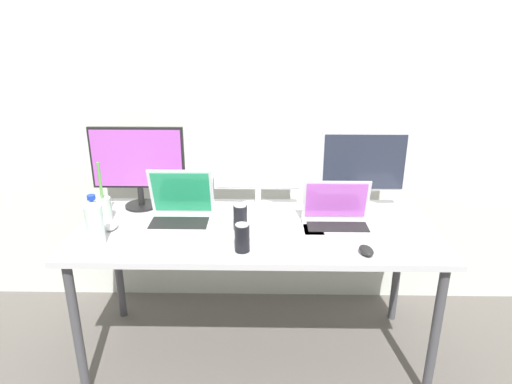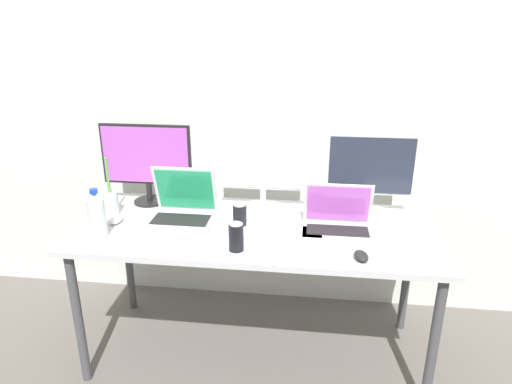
{
  "view_description": "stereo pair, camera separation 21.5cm",
  "coord_description": "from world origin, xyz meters",
  "px_view_note": "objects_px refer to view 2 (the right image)",
  "views": [
    {
      "loc": [
        0.04,
        -2.02,
        1.67
      ],
      "look_at": [
        0.0,
        0.0,
        0.92
      ],
      "focal_mm": 32.0,
      "sensor_mm": 36.0,
      "label": 1
    },
    {
      "loc": [
        0.25,
        -2.0,
        1.67
      ],
      "look_at": [
        0.0,
        0.0,
        0.92
      ],
      "focal_mm": 32.0,
      "sensor_mm": 36.0,
      "label": 2
    }
  ],
  "objects_px": {
    "keyboard_main": "(280,234)",
    "work_desk": "(256,238)",
    "monitor_right": "(370,172)",
    "monitor_center": "(263,165)",
    "bamboo_vase": "(111,202)",
    "soda_can_by_laptop": "(236,237)",
    "monitor_left": "(146,159)",
    "laptop_secondary": "(338,220)",
    "mouse_by_laptop": "(116,219)",
    "soda_can_near_keyboard": "(240,217)",
    "laptop_silver": "(183,208)",
    "mouse_by_keyboard": "(361,256)",
    "water_bottle": "(97,215)"
  },
  "relations": [
    {
      "from": "keyboard_main",
      "to": "work_desk",
      "type": "bearing_deg",
      "value": 144.91
    },
    {
      "from": "monitor_right",
      "to": "work_desk",
      "type": "bearing_deg",
      "value": -156.05
    },
    {
      "from": "monitor_center",
      "to": "bamboo_vase",
      "type": "bearing_deg",
      "value": -166.5
    },
    {
      "from": "soda_can_by_laptop",
      "to": "bamboo_vase",
      "type": "distance_m",
      "value": 0.77
    },
    {
      "from": "monitor_left",
      "to": "bamboo_vase",
      "type": "relative_size",
      "value": 1.61
    },
    {
      "from": "monitor_left",
      "to": "laptop_secondary",
      "type": "xyz_separation_m",
      "value": [
        1.01,
        -0.24,
        -0.19
      ]
    },
    {
      "from": "monitor_center",
      "to": "mouse_by_laptop",
      "type": "bearing_deg",
      "value": -157.54
    },
    {
      "from": "work_desk",
      "to": "laptop_secondary",
      "type": "xyz_separation_m",
      "value": [
        0.39,
        0.0,
        0.11
      ]
    },
    {
      "from": "monitor_left",
      "to": "monitor_center",
      "type": "relative_size",
      "value": 1.06
    },
    {
      "from": "work_desk",
      "to": "soda_can_near_keyboard",
      "type": "distance_m",
      "value": 0.15
    },
    {
      "from": "monitor_right",
      "to": "laptop_silver",
      "type": "distance_m",
      "value": 0.96
    },
    {
      "from": "monitor_right",
      "to": "mouse_by_laptop",
      "type": "distance_m",
      "value": 1.29
    },
    {
      "from": "keyboard_main",
      "to": "laptop_silver",
      "type": "bearing_deg",
      "value": 164.93
    },
    {
      "from": "mouse_by_keyboard",
      "to": "bamboo_vase",
      "type": "relative_size",
      "value": 0.3
    },
    {
      "from": "laptop_silver",
      "to": "monitor_left",
      "type": "bearing_deg",
      "value": 140.56
    },
    {
      "from": "soda_can_near_keyboard",
      "to": "monitor_center",
      "type": "bearing_deg",
      "value": 74.02
    },
    {
      "from": "mouse_by_laptop",
      "to": "soda_can_near_keyboard",
      "type": "height_order",
      "value": "soda_can_near_keyboard"
    },
    {
      "from": "soda_can_by_laptop",
      "to": "monitor_right",
      "type": "bearing_deg",
      "value": 39.21
    },
    {
      "from": "monitor_center",
      "to": "soda_can_near_keyboard",
      "type": "height_order",
      "value": "monitor_center"
    },
    {
      "from": "work_desk",
      "to": "mouse_by_laptop",
      "type": "xyz_separation_m",
      "value": [
        -0.69,
        -0.04,
        0.08
      ]
    },
    {
      "from": "work_desk",
      "to": "mouse_by_keyboard",
      "type": "distance_m",
      "value": 0.55
    },
    {
      "from": "monitor_center",
      "to": "keyboard_main",
      "type": "xyz_separation_m",
      "value": [
        0.12,
        -0.33,
        -0.23
      ]
    },
    {
      "from": "mouse_by_laptop",
      "to": "soda_can_near_keyboard",
      "type": "relative_size",
      "value": 0.74
    },
    {
      "from": "work_desk",
      "to": "keyboard_main",
      "type": "xyz_separation_m",
      "value": [
        0.12,
        -0.08,
        0.07
      ]
    },
    {
      "from": "monitor_center",
      "to": "work_desk",
      "type": "bearing_deg",
      "value": -91.42
    },
    {
      "from": "laptop_silver",
      "to": "mouse_by_laptop",
      "type": "distance_m",
      "value": 0.33
    },
    {
      "from": "monitor_left",
      "to": "soda_can_by_laptop",
      "type": "xyz_separation_m",
      "value": [
        0.57,
        -0.5,
        -0.18
      ]
    },
    {
      "from": "soda_can_by_laptop",
      "to": "bamboo_vase",
      "type": "height_order",
      "value": "bamboo_vase"
    },
    {
      "from": "monitor_center",
      "to": "monitor_left",
      "type": "bearing_deg",
      "value": -179.84
    },
    {
      "from": "monitor_center",
      "to": "soda_can_near_keyboard",
      "type": "bearing_deg",
      "value": -105.98
    },
    {
      "from": "laptop_secondary",
      "to": "water_bottle",
      "type": "xyz_separation_m",
      "value": [
        -1.1,
        -0.2,
        0.05
      ]
    },
    {
      "from": "monitor_center",
      "to": "laptop_secondary",
      "type": "relative_size",
      "value": 1.42
    },
    {
      "from": "monitor_left",
      "to": "laptop_silver",
      "type": "height_order",
      "value": "monitor_left"
    },
    {
      "from": "laptop_secondary",
      "to": "soda_can_near_keyboard",
      "type": "height_order",
      "value": "laptop_secondary"
    },
    {
      "from": "work_desk",
      "to": "mouse_by_keyboard",
      "type": "xyz_separation_m",
      "value": [
        0.48,
        -0.27,
        0.08
      ]
    },
    {
      "from": "monitor_right",
      "to": "soda_can_near_keyboard",
      "type": "height_order",
      "value": "monitor_right"
    },
    {
      "from": "monitor_left",
      "to": "monitor_center",
      "type": "distance_m",
      "value": 0.63
    },
    {
      "from": "monitor_left",
      "to": "laptop_silver",
      "type": "distance_m",
      "value": 0.37
    },
    {
      "from": "monitor_center",
      "to": "mouse_by_keyboard",
      "type": "relative_size",
      "value": 5.02
    },
    {
      "from": "mouse_by_keyboard",
      "to": "keyboard_main",
      "type": "bearing_deg",
      "value": 141.7
    },
    {
      "from": "monitor_left",
      "to": "bamboo_vase",
      "type": "distance_m",
      "value": 0.29
    },
    {
      "from": "laptop_secondary",
      "to": "laptop_silver",
      "type": "bearing_deg",
      "value": 177.13
    },
    {
      "from": "laptop_secondary",
      "to": "mouse_by_laptop",
      "type": "xyz_separation_m",
      "value": [
        -1.08,
        -0.04,
        -0.03
      ]
    },
    {
      "from": "bamboo_vase",
      "to": "soda_can_near_keyboard",
      "type": "bearing_deg",
      "value": -7.99
    },
    {
      "from": "work_desk",
      "to": "laptop_silver",
      "type": "relative_size",
      "value": 5.5
    },
    {
      "from": "water_bottle",
      "to": "soda_can_near_keyboard",
      "type": "xyz_separation_m",
      "value": [
        0.63,
        0.17,
        -0.04
      ]
    },
    {
      "from": "monitor_left",
      "to": "mouse_by_laptop",
      "type": "xyz_separation_m",
      "value": [
        -0.07,
        -0.29,
        -0.23
      ]
    },
    {
      "from": "laptop_silver",
      "to": "mouse_by_keyboard",
      "type": "distance_m",
      "value": 0.91
    },
    {
      "from": "keyboard_main",
      "to": "bamboo_vase",
      "type": "distance_m",
      "value": 0.9
    },
    {
      "from": "water_bottle",
      "to": "soda_can_by_laptop",
      "type": "bearing_deg",
      "value": -4.52
    }
  ]
}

